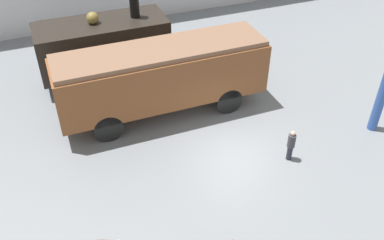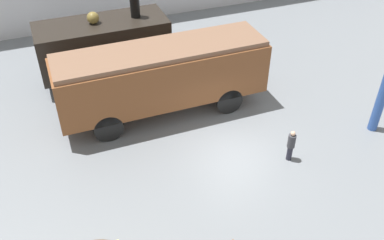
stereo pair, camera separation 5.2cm
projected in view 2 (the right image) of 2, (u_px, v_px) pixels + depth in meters
name	position (u px, v px, depth m)	size (l,w,h in m)	color
ground_plane	(234.00, 153.00, 19.38)	(80.00, 80.00, 0.00)	slate
steam_locomotive	(104.00, 44.00, 23.35)	(7.00, 2.77, 5.05)	black
passenger_coach_wooden	(162.00, 74.00, 20.54)	(10.20, 2.73, 3.64)	brown
visitor_person	(291.00, 145.00, 18.54)	(0.34, 0.34, 1.57)	#262633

